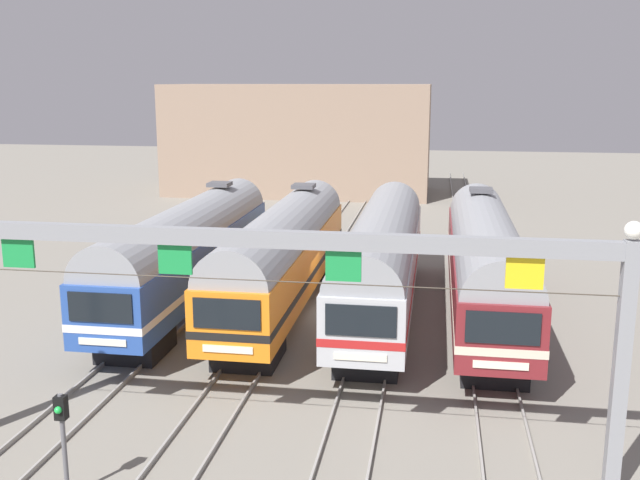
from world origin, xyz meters
TOP-DOWN VIEW (x-y plane):
  - ground_plane at (0.00, 0.00)m, footprint 160.00×160.00m
  - track_bed at (-0.00, 17.00)m, footprint 14.70×70.00m
  - commuter_train_blue at (-6.60, -0.00)m, footprint 2.88×18.06m
  - commuter_train_orange at (-2.20, -0.00)m, footprint 2.88×18.06m
  - commuter_train_stainless at (2.20, -0.01)m, footprint 2.88×18.06m
  - commuter_train_maroon at (6.60, -0.00)m, footprint 2.88×18.06m
  - catenary_gantry at (-0.00, -13.50)m, footprint 18.44×0.44m
  - yard_signal_mast at (-4.40, -15.82)m, footprint 0.28×0.35m
  - maintenance_building at (-8.12, 35.42)m, footprint 23.58×10.00m

SIDE VIEW (x-z plane):
  - ground_plane at x=0.00m, z-range 0.00..0.00m
  - track_bed at x=0.00m, z-range 0.00..0.15m
  - yard_signal_mast at x=-4.40m, z-range 0.55..3.29m
  - commuter_train_stainless at x=2.20m, z-range 0.30..5.07m
  - commuter_train_blue at x=-6.60m, z-range 0.16..5.21m
  - commuter_train_orange at x=-2.20m, z-range 0.16..5.21m
  - commuter_train_maroon at x=6.60m, z-range 0.16..5.21m
  - maintenance_building at x=-8.12m, z-range 0.00..9.86m
  - catenary_gantry at x=0.00m, z-range 1.66..8.63m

